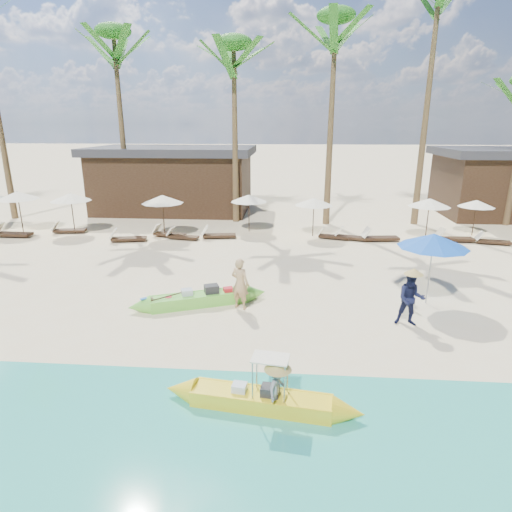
# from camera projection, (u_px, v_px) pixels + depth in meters

# --- Properties ---
(ground) EXTENTS (240.00, 240.00, 0.00)m
(ground) POSITION_uv_depth(u_px,v_px,m) (290.00, 327.00, 12.68)
(ground) COLOR beige
(ground) RESTS_ON ground
(wet_sand_strip) EXTENTS (240.00, 4.50, 0.01)m
(wet_sand_strip) POSITION_uv_depth(u_px,v_px,m) (290.00, 449.00, 7.91)
(wet_sand_strip) COLOR tan
(wet_sand_strip) RESTS_ON ground
(green_canoe) EXTENTS (4.88, 2.21, 0.65)m
(green_canoe) POSITION_uv_depth(u_px,v_px,m) (200.00, 299.00, 14.18)
(green_canoe) COLOR #65C53C
(green_canoe) RESTS_ON ground
(yellow_canoe) EXTENTS (4.75, 1.02, 1.24)m
(yellow_canoe) POSITION_uv_depth(u_px,v_px,m) (261.00, 400.00, 9.00)
(yellow_canoe) COLOR yellow
(yellow_canoe) RESTS_ON ground
(tourist) EXTENTS (0.73, 0.62, 1.70)m
(tourist) POSITION_uv_depth(u_px,v_px,m) (240.00, 284.00, 13.76)
(tourist) COLOR tan
(tourist) RESTS_ON ground
(vendor_green) EXTENTS (0.89, 0.73, 1.66)m
(vendor_green) POSITION_uv_depth(u_px,v_px,m) (411.00, 299.00, 12.59)
(vendor_green) COLOR #121532
(vendor_green) RESTS_ON ground
(vendor_yellow) EXTENTS (0.55, 0.69, 0.93)m
(vendor_yellow) POSITION_uv_depth(u_px,v_px,m) (278.00, 387.00, 8.69)
(vendor_yellow) COLOR gray
(vendor_yellow) RESTS_ON ground
(blue_umbrella) EXTENTS (2.24, 2.24, 2.41)m
(blue_umbrella) POSITION_uv_depth(u_px,v_px,m) (434.00, 241.00, 13.74)
(blue_umbrella) COLOR #99999E
(blue_umbrella) RESTS_ON ground
(resort_parasol_2) EXTENTS (2.19, 2.19, 2.26)m
(resort_parasol_2) POSITION_uv_depth(u_px,v_px,m) (18.00, 195.00, 23.31)
(resort_parasol_2) COLOR #342315
(resort_parasol_2) RESTS_ON ground
(lounger_2_left) EXTENTS (1.99, 0.65, 0.67)m
(lounger_2_left) POSITION_uv_depth(u_px,v_px,m) (11.00, 233.00, 22.70)
(lounger_2_left) COLOR #342315
(lounger_2_left) RESTS_ON ground
(resort_parasol_3) EXTENTS (2.15, 2.15, 2.22)m
(resort_parasol_3) POSITION_uv_depth(u_px,v_px,m) (71.00, 197.00, 23.02)
(resort_parasol_3) COLOR #342315
(resort_parasol_3) RESTS_ON ground
(lounger_3_left) EXTENTS (1.84, 0.80, 0.60)m
(lounger_3_left) POSITION_uv_depth(u_px,v_px,m) (67.00, 230.00, 23.54)
(lounger_3_left) COLOR #342315
(lounger_3_left) RESTS_ON ground
(lounger_3_right) EXTENTS (1.90, 0.91, 0.62)m
(lounger_3_right) POSITION_uv_depth(u_px,v_px,m) (126.00, 238.00, 21.83)
(lounger_3_right) COLOR #342315
(lounger_3_right) RESTS_ON ground
(resort_parasol_4) EXTENTS (2.17, 2.17, 2.23)m
(resort_parasol_4) POSITION_uv_depth(u_px,v_px,m) (162.00, 199.00, 22.27)
(resort_parasol_4) COLOR #342315
(resort_parasol_4) RESTS_ON ground
(lounger_4_left) EXTENTS (1.73, 0.79, 0.57)m
(lounger_4_left) POSITION_uv_depth(u_px,v_px,m) (181.00, 236.00, 22.27)
(lounger_4_left) COLOR #342315
(lounger_4_left) RESTS_ON ground
(lounger_4_right) EXTENTS (1.87, 0.94, 0.61)m
(lounger_4_right) POSITION_uv_depth(u_px,v_px,m) (167.00, 233.00, 22.74)
(lounger_4_right) COLOR #342315
(lounger_4_right) RESTS_ON ground
(resort_parasol_5) EXTENTS (2.01, 2.01, 2.08)m
(resort_parasol_5) POSITION_uv_depth(u_px,v_px,m) (249.00, 198.00, 23.43)
(resort_parasol_5) COLOR #342315
(resort_parasol_5) RESTS_ON ground
(lounger_5_left) EXTENTS (1.87, 0.83, 0.61)m
(lounger_5_left) POSITION_uv_depth(u_px,v_px,m) (217.00, 234.00, 22.48)
(lounger_5_left) COLOR #342315
(lounger_5_left) RESTS_ON ground
(resort_parasol_6) EXTENTS (2.01, 2.01, 2.07)m
(resort_parasol_6) POSITION_uv_depth(u_px,v_px,m) (314.00, 202.00, 22.42)
(resort_parasol_6) COLOR #342315
(resort_parasol_6) RESTS_ON ground
(lounger_6_left) EXTENTS (1.70, 0.90, 0.55)m
(lounger_6_left) POSITION_uv_depth(u_px,v_px,m) (332.00, 235.00, 22.36)
(lounger_6_left) COLOR #342315
(lounger_6_left) RESTS_ON ground
(lounger_6_right) EXTENTS (1.80, 1.00, 0.59)m
(lounger_6_right) POSITION_uv_depth(u_px,v_px,m) (350.00, 236.00, 22.15)
(lounger_6_right) COLOR #342315
(lounger_6_right) RESTS_ON ground
(resort_parasol_7) EXTENTS (2.11, 2.11, 2.17)m
(resort_parasol_7) POSITION_uv_depth(u_px,v_px,m) (430.00, 203.00, 21.66)
(resort_parasol_7) COLOR #342315
(resort_parasol_7) RESTS_ON ground
(lounger_7_left) EXTENTS (1.96, 0.82, 0.65)m
(lounger_7_left) POSITION_uv_depth(u_px,v_px,m) (378.00, 237.00, 21.92)
(lounger_7_left) COLOR #342315
(lounger_7_left) RESTS_ON ground
(lounger_7_right) EXTENTS (1.92, 0.63, 0.65)m
(lounger_7_right) POSITION_uv_depth(u_px,v_px,m) (452.00, 238.00, 21.77)
(lounger_7_right) COLOR #342315
(lounger_7_right) RESTS_ON ground
(resort_parasol_8) EXTENTS (1.86, 1.86, 1.92)m
(resort_parasol_8) POSITION_uv_depth(u_px,v_px,m) (477.00, 204.00, 22.67)
(resort_parasol_8) COLOR #342315
(resort_parasol_8) RESTS_ON ground
(lounger_8_left) EXTENTS (1.70, 0.80, 0.56)m
(lounger_8_left) POSITION_uv_depth(u_px,v_px,m) (491.00, 241.00, 21.37)
(lounger_8_left) COLOR #342315
(lounger_8_left) RESTS_ON ground
(palm_2) EXTENTS (2.08, 2.08, 11.33)m
(palm_2) POSITION_uv_depth(u_px,v_px,m) (116.00, 63.00, 25.09)
(palm_2) COLOR brown
(palm_2) RESTS_ON ground
(palm_3) EXTENTS (2.08, 2.08, 10.52)m
(palm_3) POSITION_uv_depth(u_px,v_px,m) (234.00, 72.00, 23.99)
(palm_3) COLOR brown
(palm_3) RESTS_ON ground
(palm_4) EXTENTS (2.08, 2.08, 11.70)m
(palm_4) POSITION_uv_depth(u_px,v_px,m) (334.00, 53.00, 23.07)
(palm_4) COLOR brown
(palm_4) RESTS_ON ground
(palm_5) EXTENTS (2.08, 2.08, 13.60)m
(palm_5) POSITION_uv_depth(u_px,v_px,m) (436.00, 24.00, 22.63)
(palm_5) COLOR brown
(palm_5) RESTS_ON ground
(pavilion_west) EXTENTS (10.80, 6.60, 4.30)m
(pavilion_west) POSITION_uv_depth(u_px,v_px,m) (174.00, 179.00, 29.29)
(pavilion_west) COLOR #342315
(pavilion_west) RESTS_ON ground
(pavilion_east) EXTENTS (8.80, 6.60, 4.30)m
(pavilion_east) POSITION_uv_depth(u_px,v_px,m) (508.00, 182.00, 27.66)
(pavilion_east) COLOR #342315
(pavilion_east) RESTS_ON ground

